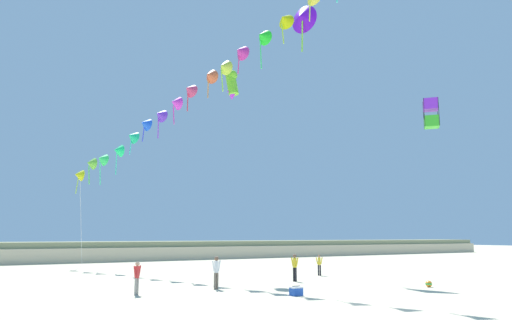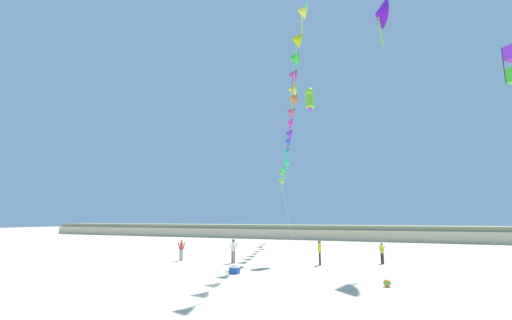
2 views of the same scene
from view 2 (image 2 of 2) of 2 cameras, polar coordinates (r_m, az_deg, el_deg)
name	(u,v)px [view 2 (image 2 of 2)]	position (r m, az deg, el deg)	size (l,w,h in m)	color
ground_plane	(230,287)	(17.73, -4.28, -20.34)	(240.00, 240.00, 0.00)	beige
dune_ridge	(349,232)	(57.13, 15.21, -11.56)	(120.00, 8.33, 2.18)	beige
person_near_left	(320,251)	(25.66, 10.56, -14.67)	(0.25, 0.59, 1.71)	black
person_near_right	(233,249)	(26.39, -3.81, -14.61)	(0.61, 0.24, 1.75)	#726656
person_mid_center	(181,249)	(28.39, -12.34, -14.22)	(0.50, 0.40, 1.61)	gray
person_far_left	(382,251)	(27.79, 20.25, -14.11)	(0.50, 0.30, 1.49)	black
kite_banner_string	(290,113)	(35.80, 5.63, 7.76)	(12.31, 29.75, 19.89)	#CCDB17
large_kite_mid_trail	(310,99)	(33.33, 8.92, 10.02)	(1.22, 1.34, 2.37)	#69CA2A
large_kite_high_solo	(379,14)	(35.48, 19.89, 21.88)	(1.75, 2.68, 4.31)	#6711D5
beach_cooler	(235,270)	(21.64, -3.59, -17.83)	(0.58, 0.41, 0.46)	blue
beach_ball	(387,283)	(18.78, 21.01, -18.59)	(0.36, 0.36, 0.36)	orange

